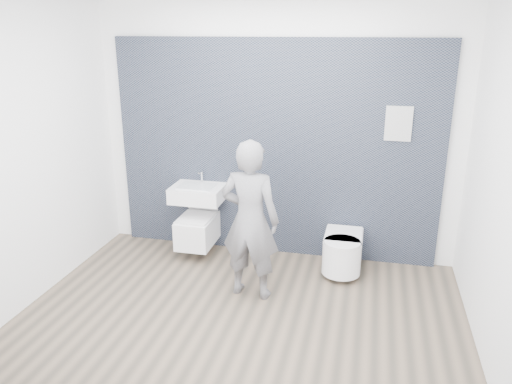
% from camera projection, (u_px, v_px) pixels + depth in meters
% --- Properties ---
extents(ground, '(4.00, 4.00, 0.00)m').
position_uv_depth(ground, '(241.00, 317.00, 4.52)').
color(ground, brown).
rests_on(ground, ground).
extents(room_shell, '(4.00, 4.00, 4.00)m').
position_uv_depth(room_shell, '(239.00, 127.00, 3.97)').
color(room_shell, white).
rests_on(room_shell, ground).
extents(tile_wall, '(3.60, 0.06, 2.40)m').
position_uv_depth(tile_wall, '(273.00, 250.00, 5.87)').
color(tile_wall, black).
rests_on(tile_wall, ground).
extents(washbasin, '(0.57, 0.43, 0.43)m').
position_uv_depth(washbasin, '(198.00, 193.00, 5.60)').
color(washbasin, white).
rests_on(washbasin, ground).
extents(toilet_square, '(0.38, 0.55, 0.66)m').
position_uv_depth(toilet_square, '(197.00, 229.00, 5.68)').
color(toilet_square, white).
rests_on(toilet_square, ground).
extents(toilet_rounded, '(0.40, 0.68, 0.36)m').
position_uv_depth(toilet_rounded, '(342.00, 252.00, 5.28)').
color(toilet_rounded, white).
rests_on(toilet_rounded, ground).
extents(info_placard, '(0.27, 0.03, 0.36)m').
position_uv_depth(info_placard, '(386.00, 263.00, 5.55)').
color(info_placard, white).
rests_on(info_placard, ground).
extents(visitor, '(0.60, 0.42, 1.55)m').
position_uv_depth(visitor, '(250.00, 220.00, 4.67)').
color(visitor, gray).
rests_on(visitor, ground).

